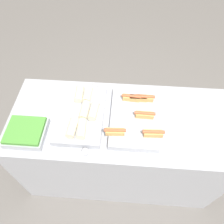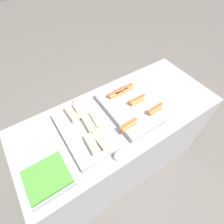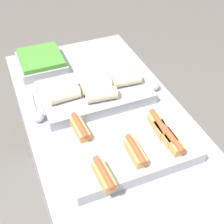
# 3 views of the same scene
# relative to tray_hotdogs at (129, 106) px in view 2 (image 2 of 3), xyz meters

# --- Properties ---
(ground_plane) EXTENTS (12.00, 12.00, 0.00)m
(ground_plane) POSITION_rel_tray_hotdogs_xyz_m (-0.10, -0.00, -0.93)
(ground_plane) COLOR slate
(counter) EXTENTS (1.68, 0.72, 0.90)m
(counter) POSITION_rel_tray_hotdogs_xyz_m (-0.10, -0.00, -0.48)
(counter) COLOR #A8AAB2
(counter) RESTS_ON ground_plane
(tray_hotdogs) EXTENTS (0.40, 0.52, 0.10)m
(tray_hotdogs) POSITION_rel_tray_hotdogs_xyz_m (0.00, 0.00, 0.00)
(tray_hotdogs) COLOR #A8AAB2
(tray_hotdogs) RESTS_ON counter
(tray_wraps) EXTENTS (0.33, 0.52, 0.11)m
(tray_wraps) POSITION_rel_tray_hotdogs_xyz_m (-0.39, -0.00, 0.01)
(tray_wraps) COLOR #A8AAB2
(tray_wraps) RESTS_ON counter
(tray_side_front) EXTENTS (0.27, 0.24, 0.07)m
(tray_side_front) POSITION_rel_tray_hotdogs_xyz_m (-0.75, -0.19, 0.00)
(tray_side_front) COLOR #A8AAB2
(tray_side_front) RESTS_ON counter
(serving_spoon_near) EXTENTS (0.23, 0.05, 0.05)m
(serving_spoon_near) POSITION_rel_tray_hotdogs_xyz_m (-0.33, -0.30, -0.01)
(serving_spoon_near) COLOR silver
(serving_spoon_near) RESTS_ON counter
(serving_spoon_far) EXTENTS (0.21, 0.05, 0.05)m
(serving_spoon_far) POSITION_rel_tray_hotdogs_xyz_m (-0.34, 0.29, -0.01)
(serving_spoon_far) COLOR silver
(serving_spoon_far) RESTS_ON counter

